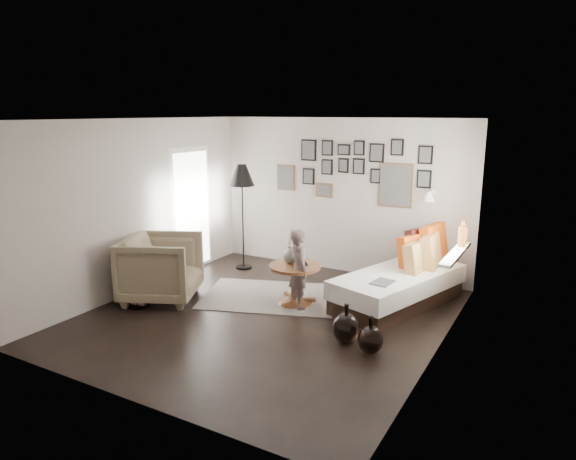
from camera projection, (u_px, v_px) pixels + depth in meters
The scene contains 23 objects.
ground at pixel (267, 316), 6.92m from camera, with size 4.80×4.80×0.00m, color black.
wall_back at pixel (340, 196), 8.67m from camera, with size 4.50×4.50×0.00m, color #ADA297.
wall_front at pixel (125, 271), 4.59m from camera, with size 4.50×4.50×0.00m, color #ADA297.
wall_left at pixel (138, 207), 7.70m from camera, with size 4.80×4.80×0.00m, color #ADA297.
wall_right at pixel (442, 244), 5.55m from camera, with size 4.80×4.80×0.00m, color #ADA297.
ceiling at pixel (265, 119), 6.33m from camera, with size 4.80×4.80×0.00m, color white.
door_left at pixel (192, 210), 8.77m from camera, with size 0.00×2.14×2.14m.
window_right at pixel (458, 248), 6.81m from camera, with size 0.15×1.32×1.30m.
gallery_wall at pixel (357, 171), 8.41m from camera, with size 2.74×0.03×1.08m.
wall_sconce at pixel (429, 196), 7.66m from camera, with size 0.18×0.36×0.16m.
rug at pixel (270, 296), 7.65m from camera, with size 1.96×1.37×0.01m, color beige.
pedestal_table at pixel (295, 286), 7.33m from camera, with size 0.73×0.73×0.58m.
vase at pixel (291, 253), 7.28m from camera, with size 0.21×0.21×0.52m.
candles at pixel (302, 257), 7.18m from camera, with size 0.13×0.13×0.27m.
daybed at pixel (401, 281), 7.34m from camera, with size 1.52×2.30×1.05m.
magazine_on_daybed at pixel (383, 282), 6.77m from camera, with size 0.24×0.32×0.02m, color black.
armchair at pixel (161, 268), 7.45m from camera, with size 1.02×1.05×0.96m, color #74674E.
armchair_cushion at pixel (165, 267), 7.47m from camera, with size 0.43×0.43×0.11m, color beige.
floor_lamp at pixel (242, 179), 8.70m from camera, with size 0.43×0.43×1.83m.
magazine_basket at pixel (138, 293), 7.25m from camera, with size 0.41×0.41×0.40m.
demijohn_large at pixel (346, 328), 6.08m from camera, with size 0.33×0.33×0.49m.
demijohn_small at pixel (370, 340), 5.82m from camera, with size 0.29×0.29×0.45m.
child at pixel (299, 269), 7.10m from camera, with size 0.41×0.27×1.13m, color #544342.
Camera 1 is at (3.42, -5.51, 2.70)m, focal length 32.00 mm.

